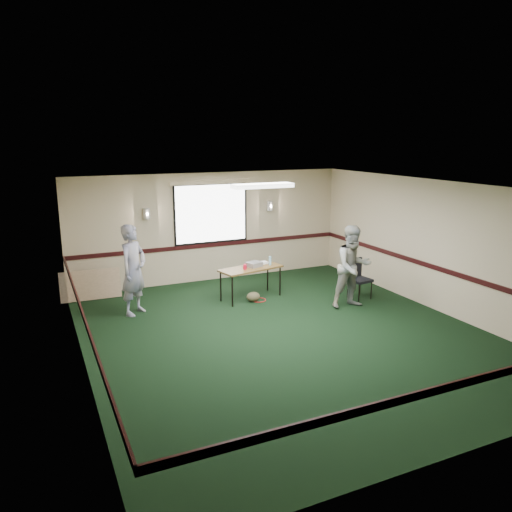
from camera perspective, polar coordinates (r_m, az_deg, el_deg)
name	(u,v)px	position (r m, az deg, el deg)	size (l,w,h in m)	color
ground	(285,334)	(9.32, 3.36, -8.90)	(8.00, 8.00, 0.00)	black
room_shell	(240,231)	(10.72, -1.83, 2.91)	(8.00, 8.02, 8.00)	#C7B78F
folding_table	(251,270)	(11.09, -0.59, -1.59)	(1.51, 0.86, 0.71)	#4F3516
projector	(254,264)	(11.15, -0.22, -0.96)	(0.32, 0.26, 0.11)	gray
game_console	(263,263)	(11.40, 0.79, -0.77)	(0.20, 0.16, 0.05)	white
red_cup	(245,267)	(10.91, -1.28, -1.25)	(0.08, 0.08, 0.12)	red
water_bottle	(270,261)	(11.28, 1.62, -0.54)	(0.06, 0.06, 0.20)	#82BBD4
duffel_bag	(253,297)	(11.02, -0.32, -4.69)	(0.31, 0.23, 0.22)	#4A462A
cable_coil	(258,300)	(11.13, 0.28, -5.05)	(0.34, 0.34, 0.02)	red
folded_table	(91,285)	(11.70, -18.37, -3.16)	(1.30, 0.06, 0.67)	tan
conference_chair	(357,275)	(11.42, 11.51, -2.17)	(0.48, 0.50, 0.89)	black
person_left	(133,270)	(10.37, -13.83, -1.55)	(0.68, 0.44, 1.86)	#435195
person_right	(353,267)	(10.69, 11.01, -1.22)	(0.85, 0.67, 1.76)	slate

